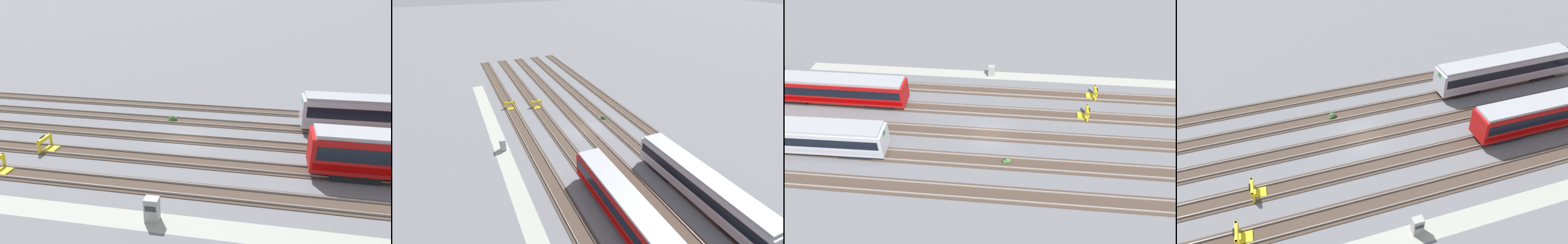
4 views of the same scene
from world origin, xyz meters
The scene contains 10 objects.
ground_plane centered at (0.00, 0.00, 0.00)m, with size 400.00×400.00×0.00m, color slate.
service_walkway centered at (0.00, -12.81, 0.00)m, with size 54.00×2.00×0.01m, color #9E9E93.
rail_track_nearest centered at (0.00, -8.83, 0.04)m, with size 90.00×2.23×0.21m.
rail_track_near_inner centered at (0.00, -4.42, 0.04)m, with size 90.00×2.24×0.21m.
rail_track_middle centered at (0.00, 0.00, 0.04)m, with size 90.00×2.24×0.21m.
rail_track_far_inner centered at (0.00, 4.42, 0.04)m, with size 90.00×2.23×0.21m.
rail_track_farthest centered at (0.00, 8.83, 0.04)m, with size 90.00×2.23×0.21m.
bumper_stop_near_inner_track centered at (-11.34, -4.43, 0.51)m, with size 1.37×2.01×1.22m.
electrical_cabinet centered at (0.66, -12.60, 0.80)m, with size 0.90×0.73×1.60m.
weed_clump centered at (-2.21, 4.34, 0.24)m, with size 0.92×0.70×0.64m.
Camera 1 is at (7.06, -31.85, 14.68)m, focal length 35.00 mm.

